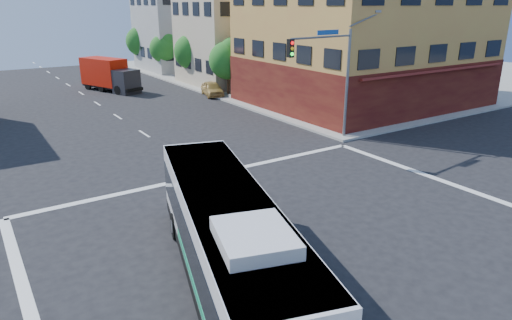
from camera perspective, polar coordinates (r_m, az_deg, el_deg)
ground at (r=16.79m, az=9.37°, el=-11.50°), size 120.00×120.00×0.00m
sidewalk_ne at (r=64.57m, az=11.77°, el=11.07°), size 50.00×50.00×0.15m
corner_building_ne at (r=41.81m, az=13.38°, el=14.92°), size 18.10×15.44×14.00m
building_east_near at (r=52.19m, az=-1.84°, el=14.57°), size 12.06×10.06×9.00m
building_east_far at (r=64.51m, az=-8.57°, el=15.65°), size 12.06×10.06×10.00m
signal_mast_ne at (r=28.70m, az=9.21°, el=11.75°), size 7.91×1.13×8.07m
street_tree_a at (r=44.51m, az=-3.40°, el=12.61°), size 3.60×3.60×5.53m
street_tree_b at (r=51.56m, az=-7.96°, el=13.51°), size 3.80×3.80×5.79m
street_tree_c at (r=58.89m, az=-11.39°, el=13.69°), size 3.40×3.40×5.29m
street_tree_d at (r=66.33m, az=-14.12°, el=14.41°), size 4.00×4.00×6.03m
transit_bus at (r=14.02m, az=-3.59°, el=-9.94°), size 5.60×11.81×3.43m
box_truck at (r=49.43m, az=-17.83°, el=10.03°), size 4.53×7.48×3.25m
parked_car at (r=44.89m, az=-5.50°, el=8.86°), size 2.54×4.27×1.36m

